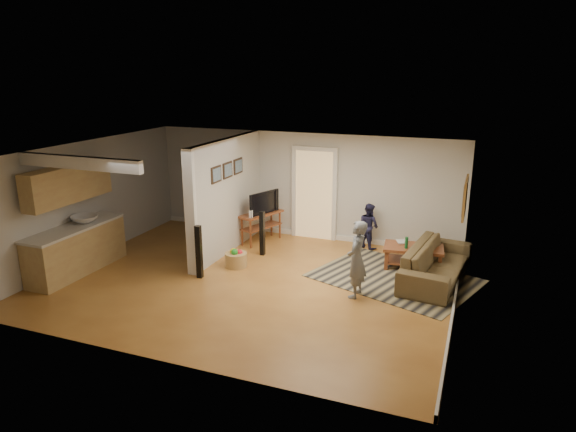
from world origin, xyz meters
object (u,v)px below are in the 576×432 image
object	(u,v)px
toddler	(368,247)
child	(355,296)
tv_console	(261,216)
speaker_right	(262,233)
speaker_left	(199,252)
toy_basket	(236,259)
sofa	(435,280)
coffee_table	(414,251)

from	to	relation	value
toddler	child	bearing A→B (deg)	132.70
tv_console	speaker_right	size ratio (longest dim) A/B	1.21
tv_console	toddler	world-z (taller)	tv_console
speaker_left	toy_basket	xyz separation A→B (m)	(0.40, 0.77, -0.36)
speaker_left	child	size ratio (longest dim) A/B	0.75
speaker_left	speaker_right	xyz separation A→B (m)	(0.63, 1.60, -0.04)
speaker_right	sofa	bearing A→B (deg)	0.30
sofa	tv_console	distance (m)	4.18
tv_console	speaker_left	world-z (taller)	speaker_left
speaker_left	speaker_right	bearing A→B (deg)	62.97
child	toddler	distance (m)	2.67
coffee_table	toy_basket	distance (m)	3.64
speaker_right	toy_basket	world-z (taller)	speaker_right
speaker_right	toddler	distance (m)	2.48
coffee_table	tv_console	bearing A→B (deg)	173.96
sofa	toddler	xyz separation A→B (m)	(-1.62, 1.38, 0.00)
speaker_right	child	size ratio (longest dim) A/B	0.70
toy_basket	child	xyz separation A→B (m)	(2.63, -0.52, -0.17)
tv_console	toy_basket	xyz separation A→B (m)	(0.14, -1.62, -0.47)
tv_console	speaker_left	xyz separation A→B (m)	(-0.26, -2.39, -0.11)
child	toddler	bearing A→B (deg)	-169.00
coffee_table	toddler	distance (m)	1.49
toy_basket	child	world-z (taller)	child
sofa	toddler	world-z (taller)	toddler
coffee_table	speaker_left	size ratio (longest dim) A/B	1.18
sofa	coffee_table	xyz separation A→B (m)	(-0.48, 0.49, 0.36)
coffee_table	toy_basket	bearing A→B (deg)	-159.98
sofa	speaker_left	world-z (taller)	speaker_left
tv_console	child	xyz separation A→B (m)	(2.77, -2.14, -0.64)
coffee_table	child	xyz separation A→B (m)	(-0.78, -1.76, -0.36)
tv_console	toy_basket	bearing A→B (deg)	-63.95
tv_console	toddler	bearing A→B (deg)	33.02
toy_basket	toddler	xyz separation A→B (m)	(2.28, 2.13, -0.17)
tv_console	toy_basket	size ratio (longest dim) A/B	2.64
coffee_table	speaker_right	size ratio (longest dim) A/B	1.26
coffee_table	toddler	bearing A→B (deg)	142.08
speaker_right	child	xyz separation A→B (m)	(2.41, -1.35, -0.49)
sofa	coffee_table	bearing A→B (deg)	52.31
speaker_left	child	world-z (taller)	speaker_left
speaker_left	tv_console	bearing A→B (deg)	78.19
speaker_left	toddler	bearing A→B (deg)	41.67
toddler	speaker_left	bearing A→B (deg)	82.32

